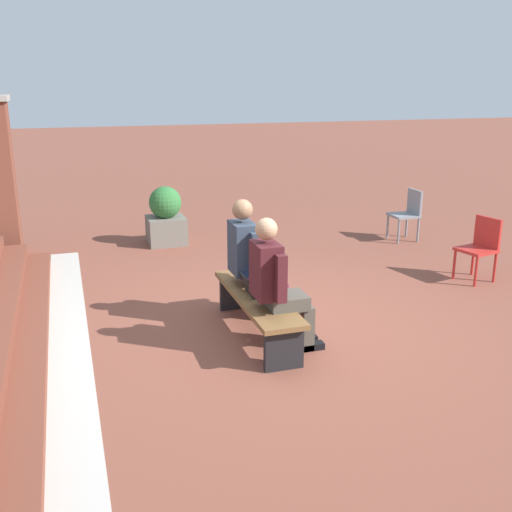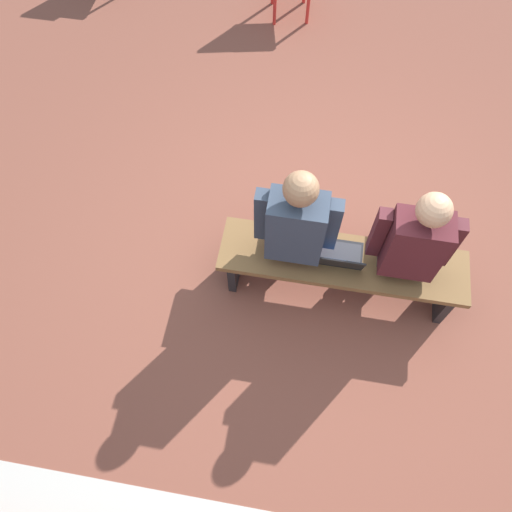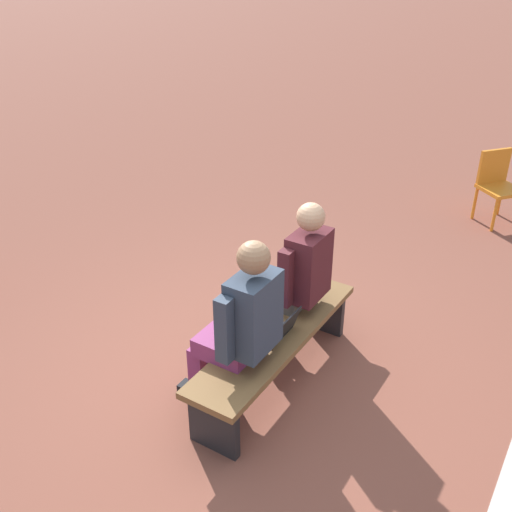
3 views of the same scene
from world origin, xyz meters
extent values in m
plane|color=brown|center=(0.00, 0.00, 0.00)|extent=(60.00, 60.00, 0.00)
cube|color=brown|center=(-0.12, 0.23, 0.42)|extent=(1.80, 0.44, 0.05)
cube|color=black|center=(-0.92, 0.23, 0.20)|extent=(0.06, 0.37, 0.40)
cube|color=black|center=(0.68, 0.23, 0.20)|extent=(0.06, 0.37, 0.40)
cube|color=#4C473D|center=(-0.52, 0.05, 0.51)|extent=(0.33, 0.38, 0.13)
cube|color=#4C473D|center=(-0.61, -0.14, 0.23)|extent=(0.11, 0.11, 0.45)
cube|color=black|center=(-0.61, -0.19, 0.03)|extent=(0.11, 0.23, 0.07)
cube|color=#4C473D|center=(-0.43, -0.14, 0.23)|extent=(0.11, 0.11, 0.45)
cube|color=black|center=(-0.43, -0.19, 0.03)|extent=(0.11, 0.23, 0.07)
cube|color=#47191E|center=(-0.52, 0.27, 0.84)|extent=(0.36, 0.23, 0.54)
cube|color=navy|center=(-0.52, 0.15, 0.80)|extent=(0.05, 0.01, 0.32)
cube|color=#47191E|center=(-0.75, 0.20, 0.82)|extent=(0.09, 0.10, 0.46)
cube|color=#47191E|center=(-0.29, 0.20, 0.82)|extent=(0.09, 0.10, 0.46)
sphere|color=tan|center=(-0.52, 0.27, 1.24)|extent=(0.21, 0.21, 0.21)
cube|color=#7F2D5B|center=(0.25, 0.05, 0.51)|extent=(0.34, 0.40, 0.14)
cube|color=#7F2D5B|center=(0.16, -0.15, 0.23)|extent=(0.11, 0.12, 0.45)
cube|color=black|center=(0.16, -0.21, 0.03)|extent=(0.11, 0.24, 0.07)
cube|color=#7F2D5B|center=(0.34, -0.15, 0.23)|extent=(0.11, 0.12, 0.45)
cube|color=black|center=(0.34, -0.21, 0.03)|extent=(0.11, 0.24, 0.07)
cube|color=#2D3847|center=(0.25, 0.27, 0.86)|extent=(0.38, 0.24, 0.55)
cube|color=#2D3847|center=(0.01, 0.20, 0.84)|extent=(0.09, 0.10, 0.47)
cube|color=#2D3847|center=(0.49, 0.20, 0.84)|extent=(0.09, 0.10, 0.47)
sphere|color=#8C6647|center=(0.25, 0.27, 1.27)|extent=(0.22, 0.22, 0.22)
cube|color=black|center=(-0.09, 0.19, 0.46)|extent=(0.32, 0.22, 0.02)
cube|color=#2D2D33|center=(-0.09, 0.18, 0.47)|extent=(0.29, 0.15, 0.00)
cube|color=black|center=(-0.09, 0.33, 0.57)|extent=(0.32, 0.07, 0.19)
cube|color=#33519E|center=(-0.09, 0.32, 0.57)|extent=(0.28, 0.06, 0.17)
cylinder|color=red|center=(0.84, -2.86, 0.20)|extent=(0.04, 0.04, 0.40)
cylinder|color=red|center=(0.49, -2.93, 0.20)|extent=(0.04, 0.04, 0.40)
camera|label=1|loc=(-5.61, 2.01, 2.57)|focal=42.00mm
camera|label=2|loc=(0.22, 2.01, 3.62)|focal=35.00mm
camera|label=3|loc=(2.99, 2.01, 3.07)|focal=42.00mm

